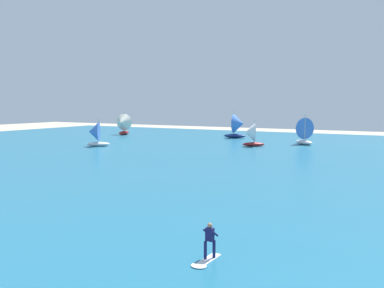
{
  "coord_description": "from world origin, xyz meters",
  "views": [
    {
      "loc": [
        10.66,
        -0.16,
        7.04
      ],
      "look_at": [
        0.86,
        17.58,
        5.01
      ],
      "focal_mm": 38.06,
      "sensor_mm": 36.0,
      "label": 1
    }
  ],
  "objects": [
    {
      "name": "sailboat_outermost",
      "position": [
        -6.28,
        69.13,
        2.43
      ],
      "size": [
        4.55,
        4.44,
        5.1
      ],
      "color": "silver",
      "rests_on": "ocean"
    },
    {
      "name": "sailboat_anchored_offshore",
      "position": [
        -46.11,
        70.88,
        2.48
      ],
      "size": [
        4.02,
        4.6,
        5.19
      ],
      "color": "maroon",
      "rests_on": "ocean"
    },
    {
      "name": "kitesurfer",
      "position": [
        2.86,
        15.39,
        0.7
      ],
      "size": [
        0.73,
        1.98,
        1.67
      ],
      "color": "white",
      "rests_on": "ocean"
    },
    {
      "name": "sailboat_leading",
      "position": [
        -12.76,
        61.74,
        2.04
      ],
      "size": [
        3.8,
        3.39,
        4.25
      ],
      "color": "maroon",
      "rests_on": "ocean"
    },
    {
      "name": "sailboat_far_right",
      "position": [
        -20.64,
        75.5,
        2.57
      ],
      "size": [
        4.71,
        4.04,
        5.4
      ],
      "color": "navy",
      "rests_on": "ocean"
    },
    {
      "name": "ocean",
      "position": [
        0.0,
        51.37,
        0.05
      ],
      "size": [
        160.0,
        90.0,
        0.1
      ],
      "primitive_type": "cube",
      "color": "#1E607F",
      "rests_on": "ground"
    },
    {
      "name": "sailboat_near_shore",
      "position": [
        -34.83,
        49.58,
        2.13
      ],
      "size": [
        3.99,
        3.66,
        4.43
      ],
      "color": "white",
      "rests_on": "ocean"
    }
  ]
}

